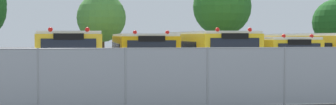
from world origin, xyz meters
name	(u,v)px	position (x,y,z in m)	size (l,w,h in m)	color
ground_plane	(203,83)	(0.00, 0.00, 0.00)	(160.00, 160.00, 0.00)	#424244
school_bus_0	(76,56)	(-6.53, -0.13, 1.46)	(2.65, 11.63, 2.78)	yellow
school_bus_1	(140,56)	(-3.29, 0.14, 1.41)	(2.59, 9.21, 2.69)	#EAA80C
school_bus_2	(203,55)	(-0.04, 0.00, 1.47)	(2.59, 11.01, 2.80)	yellow
school_bus_3	(260,57)	(3.17, 0.15, 1.34)	(2.47, 9.49, 2.54)	yellow
school_bus_4	(318,55)	(6.51, 0.13, 1.43)	(2.59, 10.56, 2.72)	yellow
tree_1	(100,18)	(-5.13, 10.27, 3.75)	(3.56, 3.56, 5.57)	#4C3823
tree_2	(223,6)	(4.53, 11.51, 4.85)	(4.60, 4.60, 7.07)	#4C3823
tree_3	(336,23)	(13.19, 9.85, 3.50)	(3.60, 3.60, 5.34)	#4C3823
chainlink_fence	(246,76)	(-0.44, -7.87, 1.07)	(19.80, 0.07, 2.07)	#9EA0A3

